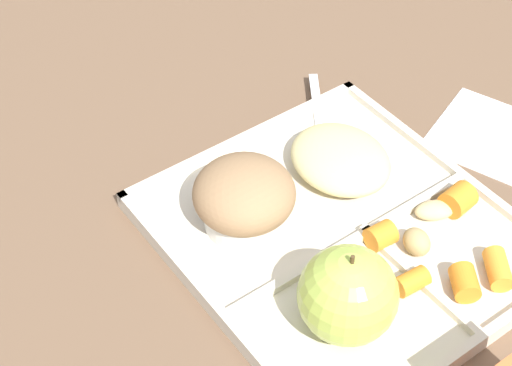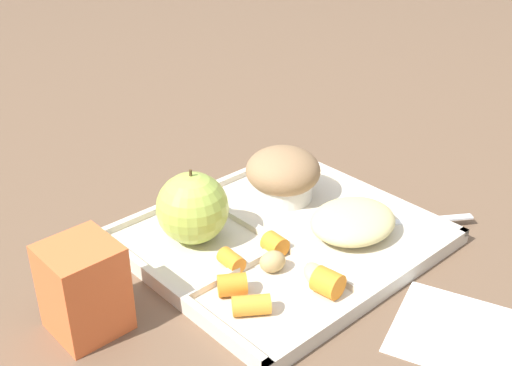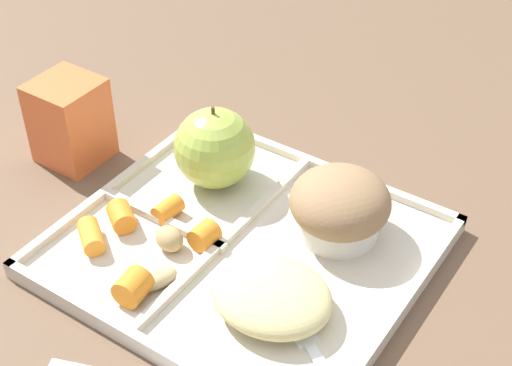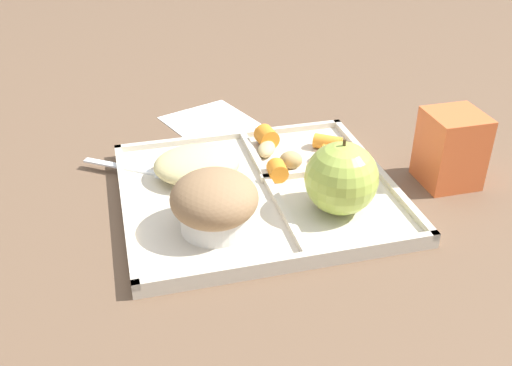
# 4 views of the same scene
# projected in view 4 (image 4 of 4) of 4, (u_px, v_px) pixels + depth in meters

# --- Properties ---
(ground) EXTENTS (6.00, 6.00, 0.00)m
(ground) POSITION_uv_depth(u_px,v_px,m) (258.00, 197.00, 0.73)
(ground) COLOR brown
(lunch_tray) EXTENTS (0.33, 0.30, 0.02)m
(lunch_tray) POSITION_uv_depth(u_px,v_px,m) (258.00, 193.00, 0.73)
(lunch_tray) COLOR beige
(lunch_tray) RESTS_ON ground
(green_apple) EXTENTS (0.08, 0.08, 0.09)m
(green_apple) POSITION_uv_depth(u_px,v_px,m) (341.00, 178.00, 0.66)
(green_apple) COLOR #A8C14C
(green_apple) RESTS_ON lunch_tray
(bran_muffin) EXTENTS (0.10, 0.10, 0.07)m
(bran_muffin) POSITION_uv_depth(u_px,v_px,m) (215.00, 203.00, 0.64)
(bran_muffin) COLOR silver
(bran_muffin) RESTS_ON lunch_tray
(carrot_slice_edge) EXTENTS (0.03, 0.03, 0.03)m
(carrot_slice_edge) POSITION_uv_depth(u_px,v_px,m) (267.00, 137.00, 0.81)
(carrot_slice_edge) COLOR orange
(carrot_slice_edge) RESTS_ON lunch_tray
(carrot_slice_center) EXTENTS (0.03, 0.03, 0.02)m
(carrot_slice_center) POSITION_uv_depth(u_px,v_px,m) (277.00, 170.00, 0.74)
(carrot_slice_center) COLOR orange
(carrot_slice_center) RESTS_ON lunch_tray
(carrot_slice_tilted) EXTENTS (0.04, 0.04, 0.02)m
(carrot_slice_tilted) POSITION_uv_depth(u_px,v_px,m) (328.00, 142.00, 0.81)
(carrot_slice_tilted) COLOR orange
(carrot_slice_tilted) RESTS_ON lunch_tray
(carrot_slice_small) EXTENTS (0.04, 0.04, 0.02)m
(carrot_slice_small) POSITION_uv_depth(u_px,v_px,m) (333.00, 154.00, 0.78)
(carrot_slice_small) COLOR orange
(carrot_slice_small) RESTS_ON lunch_tray
(carrot_slice_diagonal) EXTENTS (0.02, 0.03, 0.02)m
(carrot_slice_diagonal) POSITION_uv_depth(u_px,v_px,m) (321.00, 171.00, 0.74)
(carrot_slice_diagonal) COLOR orange
(carrot_slice_diagonal) RESTS_ON lunch_tray
(potato_chunk_browned) EXTENTS (0.03, 0.03, 0.02)m
(potato_chunk_browned) POSITION_uv_depth(u_px,v_px,m) (291.00, 160.00, 0.76)
(potato_chunk_browned) COLOR tan
(potato_chunk_browned) RESTS_ON lunch_tray
(potato_chunk_corner) EXTENTS (0.04, 0.05, 0.02)m
(potato_chunk_corner) POSITION_uv_depth(u_px,v_px,m) (267.00, 149.00, 0.80)
(potato_chunk_corner) COLOR tan
(potato_chunk_corner) RESTS_ON lunch_tray
(egg_noodle_pile) EXTENTS (0.11, 0.09, 0.03)m
(egg_noodle_pile) POSITION_uv_depth(u_px,v_px,m) (197.00, 164.00, 0.74)
(egg_noodle_pile) COLOR #D6C684
(egg_noodle_pile) RESTS_ON lunch_tray
(meatball_back) EXTENTS (0.03, 0.03, 0.03)m
(meatball_back) POSITION_uv_depth(u_px,v_px,m) (196.00, 166.00, 0.74)
(meatball_back) COLOR #755B4C
(meatball_back) RESTS_ON lunch_tray
(meatball_center) EXTENTS (0.03, 0.03, 0.03)m
(meatball_center) POSITION_uv_depth(u_px,v_px,m) (221.00, 168.00, 0.74)
(meatball_center) COLOR brown
(meatball_center) RESTS_ON lunch_tray
(plastic_fork) EXTENTS (0.15, 0.10, 0.00)m
(plastic_fork) POSITION_uv_depth(u_px,v_px,m) (147.00, 171.00, 0.76)
(plastic_fork) COLOR white
(plastic_fork) RESTS_ON lunch_tray
(milk_carton) EXTENTS (0.07, 0.07, 0.09)m
(milk_carton) POSITION_uv_depth(u_px,v_px,m) (451.00, 149.00, 0.74)
(milk_carton) COLOR orange
(milk_carton) RESTS_ON ground
(paper_napkin) EXTENTS (0.15, 0.15, 0.00)m
(paper_napkin) POSITION_uv_depth(u_px,v_px,m) (210.00, 121.00, 0.91)
(paper_napkin) COLOR white
(paper_napkin) RESTS_ON ground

